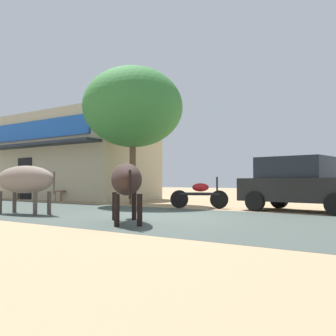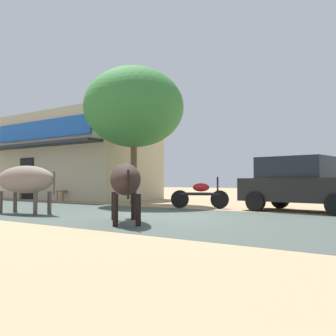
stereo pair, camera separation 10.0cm
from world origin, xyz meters
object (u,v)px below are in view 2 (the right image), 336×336
cow_far_dark (125,180)px  cafe_chair_by_doorway (22,189)px  roadside_tree (134,107)px  parked_motorcycle (200,194)px  cafe_chair_near_tree (64,190)px  cow_near_brown (24,180)px  parked_hatchback_car (302,183)px

cow_far_dark → cafe_chair_by_doorway: bearing=155.8°
roadside_tree → cafe_chair_by_doorway: bearing=178.7°
roadside_tree → parked_motorcycle: roadside_tree is taller
roadside_tree → cow_far_dark: bearing=-51.2°
parked_motorcycle → cafe_chair_near_tree: parked_motorcycle is taller
cow_near_brown → cafe_chair_near_tree: 7.11m
parked_hatchback_car → cow_near_brown: (-6.12, -5.28, 0.11)m
parked_hatchback_car → parked_motorcycle: bearing=-168.9°
cow_near_brown → cow_far_dark: bearing=-0.9°
cafe_chair_near_tree → cafe_chair_by_doorway: 3.20m
cow_near_brown → cafe_chair_by_doorway: bearing=146.6°
roadside_tree → cow_near_brown: roadside_tree is taller
parked_motorcycle → cow_near_brown: cow_near_brown is taller
roadside_tree → cow_near_brown: bearing=-86.9°
parked_hatchback_car → roadside_tree: bearing=-177.9°
cow_far_dark → cafe_chair_by_doorway: 12.89m
parked_hatchback_car → parked_motorcycle: (-3.15, -0.62, -0.37)m
parked_hatchback_car → cafe_chair_by_doorway: 14.05m
parked_hatchback_car → cow_far_dark: 5.81m
parked_motorcycle → cow_far_dark: (0.86, -4.72, 0.46)m
cafe_chair_near_tree → roadside_tree: bearing=-3.2°
roadside_tree → cafe_chair_near_tree: (-4.45, 0.25, -3.31)m
cafe_chair_near_tree → cow_near_brown: bearing=-48.2°
parked_hatchback_car → cafe_chair_near_tree: (-10.85, 0.01, -0.33)m
cow_near_brown → cafe_chair_near_tree: (-4.73, 5.29, -0.43)m
cow_far_dark → cafe_chair_near_tree: size_ratio=2.28×
roadside_tree → parked_motorcycle: 4.68m
parked_hatchback_car → parked_motorcycle: size_ratio=2.10×
roadside_tree → cow_far_dark: size_ratio=2.57×
parked_motorcycle → parked_hatchback_car: bearing=11.1°
parked_hatchback_car → cow_far_dark: size_ratio=1.80×
parked_hatchback_car → cafe_chair_by_doorway: parked_hatchback_car is taller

